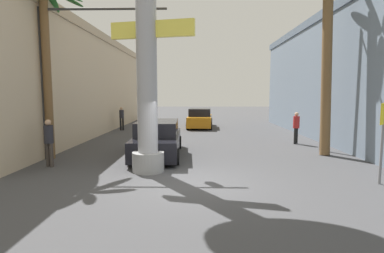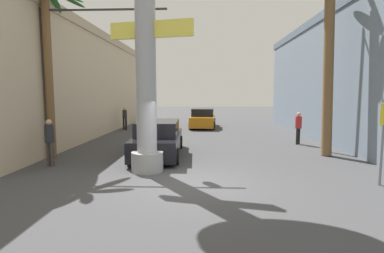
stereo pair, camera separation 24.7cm
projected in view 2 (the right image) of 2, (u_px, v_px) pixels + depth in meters
name	position (u px, v px, depth m)	size (l,w,h in m)	color
ground_plane	(196.00, 137.00, 19.16)	(90.59, 90.59, 0.00)	#424244
building_left	(47.00, 84.00, 21.16)	(9.01, 24.10, 6.86)	#C6B293
neon_sign_pole	(146.00, 35.00, 10.19)	(3.31, 1.13, 9.93)	#9E9EA3
street_lamp	(319.00, 56.00, 13.97)	(2.44, 0.28, 7.50)	#59595E
crossing_sign	(383.00, 131.00, 8.89)	(0.47, 0.47, 2.51)	slate
traffic_light_mast	(79.00, 54.00, 12.32)	(5.29, 0.32, 6.25)	#333333
car_lead	(158.00, 139.00, 13.34)	(2.15, 5.03, 1.56)	black
car_far	(203.00, 118.00, 24.51)	(2.18, 4.81, 1.56)	black
palm_tree_near_left	(48.00, 45.00, 12.35)	(3.13, 3.31, 7.16)	brown
palm_tree_near_right	(328.00, 44.00, 13.15)	(3.22, 3.02, 8.41)	brown
pedestrian_mid_right	(298.00, 126.00, 16.32)	(0.48, 0.48, 1.75)	black
pedestrian_far_left	(125.00, 117.00, 22.69)	(0.41, 0.41, 1.75)	black
pedestrian_curb_left	(50.00, 139.00, 11.34)	(0.45, 0.45, 1.80)	#3F3833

